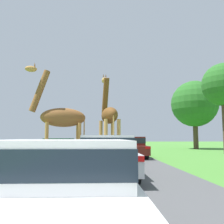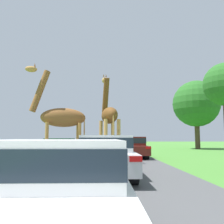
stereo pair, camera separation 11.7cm
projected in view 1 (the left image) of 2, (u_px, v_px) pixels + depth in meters
road at (101, 148)px, 29.16m from camera, size 7.03×120.00×0.00m
giraffe_near_road at (109, 117)px, 11.81m from camera, size 1.07×2.57×4.85m
giraffe_companion at (60, 117)px, 11.65m from camera, size 3.01×1.24×4.98m
car_lead_maroon at (59, 185)px, 3.13m from camera, size 1.97×4.76×1.32m
car_queue_right at (88, 144)px, 21.10m from camera, size 1.99×4.07×1.48m
car_queue_left at (59, 148)px, 15.10m from camera, size 1.86×4.04×1.30m
car_far_ahead at (107, 155)px, 8.12m from camera, size 1.85×4.21×1.42m
car_verge_right at (96, 143)px, 27.93m from camera, size 1.82×4.02×1.32m
car_rear_follower at (131, 146)px, 16.10m from camera, size 1.82×4.25×1.40m
tree_left_edge at (224, 86)px, 20.36m from camera, size 3.71×3.71×7.75m
tree_mid_field at (195, 104)px, 28.47m from camera, size 5.52×5.52×8.15m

